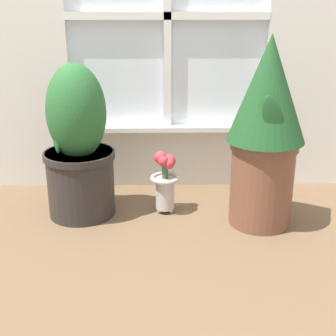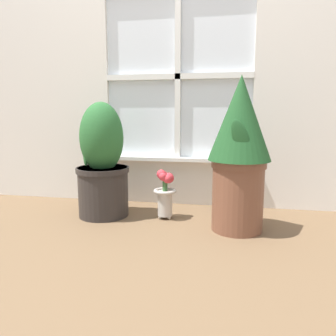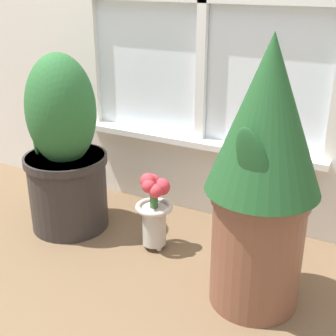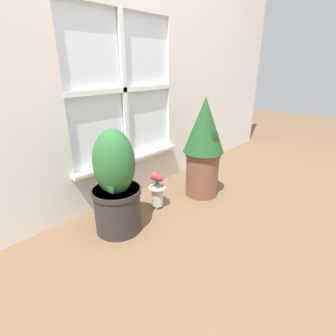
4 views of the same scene
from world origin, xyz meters
The scene contains 5 objects.
ground_plane centered at (0.00, 0.00, 0.00)m, with size 10.00×10.00×0.00m, color brown.
wall_with_window centered at (0.00, 0.63, 1.27)m, with size 4.40×0.10×2.50m.
potted_plant_left centered at (-0.39, 0.27, 0.31)m, with size 0.31×0.31×0.67m.
potted_plant_right centered at (0.39, 0.16, 0.43)m, with size 0.32×0.32×0.79m.
flower_vase centered at (-0.02, 0.28, 0.16)m, with size 0.13×0.13×0.29m.
Camera 2 is at (0.34, -1.53, 0.60)m, focal length 35.00 mm.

